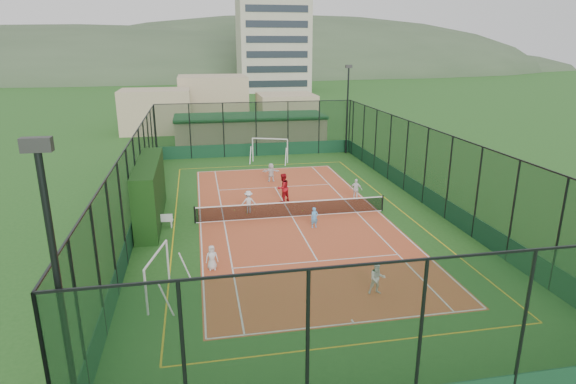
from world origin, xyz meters
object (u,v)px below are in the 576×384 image
Objects in this scene: futsal_goal_far at (270,151)px; child_far_left at (249,202)px; coach at (283,188)px; child_near_right at (377,278)px; child_far_right at (356,189)px; child_near_left at (212,258)px; child_far_back at (271,172)px; clubhouse at (250,130)px; futsal_goal_near at (158,276)px; apartment_tower at (272,20)px; child_near_mid at (314,218)px; floodlight_sw at (63,317)px; floodlight_ne at (347,110)px; white_bench at (159,220)px.

child_far_left is at bearing -83.53° from futsal_goal_far.
child_far_left is 0.73× the size of coach.
child_far_right reaches higher than child_near_right.
child_far_back reaches higher than child_near_left.
futsal_goal_near is at bearing -103.51° from clubhouse.
child_near_left is (-17.04, -88.31, -14.40)m from apartment_tower.
apartment_tower is 25.02× the size of child_near_mid.
coach reaches higher than child_near_right.
child_near_mid is 10.05m from child_far_back.
coach is at bearing 90.35° from child_near_mid.
child_near_mid is at bearing 100.04° from child_near_right.
floodlight_sw is 23.69m from child_far_right.
futsal_goal_far reaches higher than child_near_left.
futsal_goal_near is 17.98m from child_far_back.
coach is (8.58, 19.55, -3.15)m from floodlight_sw.
apartment_tower is 10.15× the size of futsal_goal_near.
child_near_mid reaches higher than child_near_left.
futsal_goal_far is (0.86, -7.71, -0.53)m from clubhouse.
apartment_tower is 81.03m from child_far_right.
floodlight_ne is at bearing -155.57° from coach.
floodlight_ne is at bearing -92.98° from apartment_tower.
child_far_right is at bearing -95.10° from apartment_tower.
futsal_goal_far is at bearing -104.71° from child_far_left.
child_near_right is at bearing -67.27° from futsal_goal_far.
apartment_tower is at bearing 74.79° from child_near_left.
floodlight_ne is 14.91m from child_far_right.
floodlight_ne is 5.85× the size of child_near_right.
coach reaches higher than futsal_goal_near.
child_far_left is 7.53m from child_far_right.
white_bench is 1.10× the size of child_far_left.
futsal_goal_near is (0.49, -8.11, 0.52)m from white_bench.
floodlight_ne is at bearing 57.26° from child_near_mid.
child_near_right is at bearing 110.16° from child_far_left.
floodlight_ne is at bearing 62.61° from floodlight_sw.
floodlight_sw reaches higher than child_near_right.
child_near_right is at bearing -32.60° from child_near_left.
child_far_back is at bearing -15.14° from child_far_right.
floodlight_ne is 5.79× the size of child_far_back.
floodlight_sw is 11.44m from child_near_left.
child_near_mid is at bearing -38.19° from futsal_goal_near.
clubhouse is 12.84× the size of child_near_left.
futsal_goal_far reaches higher than child_far_back.
floodlight_ne is 10.47m from clubhouse.
floodlight_ne is 2.54× the size of futsal_goal_far.
futsal_goal_far reaches higher than child_near_right.
child_near_left is (3.56, 10.29, -3.52)m from floodlight_sw.
floodlight_ne is at bearing -18.66° from futsal_goal_near.
child_far_left is 1.00× the size of child_far_back.
child_far_left is at bearing 1.99° from coach.
white_bench is 6.60m from child_near_left.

